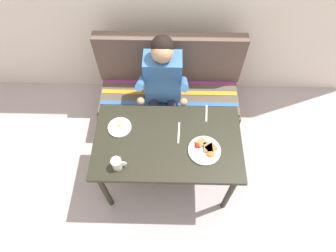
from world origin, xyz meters
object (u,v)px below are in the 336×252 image
(fork, at_px, (206,113))
(knife, at_px, (179,133))
(coffee_mug, at_px, (117,163))
(table, at_px, (168,146))
(plate_breakfast, at_px, (205,149))
(plate_eggs, at_px, (120,127))
(couch, at_px, (169,97))
(person, at_px, (163,84))

(fork, height_order, knife, same)
(coffee_mug, bearing_deg, table, 31.76)
(table, height_order, plate_breakfast, plate_breakfast)
(plate_eggs, relative_size, fork, 1.14)
(table, xyz_separation_m, couch, (0.00, 0.76, -0.32))
(plate_eggs, bearing_deg, person, 54.00)
(couch, bearing_deg, knife, -82.52)
(plate_breakfast, bearing_deg, plate_eggs, 164.31)
(person, height_order, coffee_mug, person)
(couch, relative_size, plate_breakfast, 5.59)
(plate_eggs, bearing_deg, coffee_mug, -85.55)
(person, relative_size, plate_breakfast, 4.70)
(person, xyz_separation_m, plate_breakfast, (0.35, -0.67, 0.00))
(table, height_order, knife, knife)
(plate_eggs, bearing_deg, plate_breakfast, -15.69)
(couch, height_order, plate_breakfast, couch)
(coffee_mug, relative_size, knife, 0.59)
(person, relative_size, fork, 7.13)
(fork, bearing_deg, table, -135.47)
(table, height_order, couch, couch)
(person, height_order, plate_eggs, person)
(table, height_order, fork, fork)
(table, height_order, plate_eggs, plate_eggs)
(table, relative_size, plate_eggs, 6.18)
(table, bearing_deg, plate_eggs, 163.65)
(person, distance_m, plate_eggs, 0.58)
(person, bearing_deg, knife, -73.86)
(table, height_order, person, person)
(person, height_order, fork, person)
(table, distance_m, plate_breakfast, 0.32)
(table, relative_size, coffee_mug, 10.17)
(couch, relative_size, person, 1.19)
(couch, bearing_deg, plate_breakfast, -70.69)
(table, distance_m, person, 0.60)
(couch, xyz_separation_m, plate_eggs, (-0.40, -0.65, 0.41))
(table, bearing_deg, couch, 90.00)
(table, xyz_separation_m, plate_breakfast, (0.30, -0.08, 0.10))
(person, bearing_deg, fork, -38.91)
(plate_breakfast, distance_m, knife, 0.26)
(table, xyz_separation_m, fork, (0.33, 0.28, 0.08))
(table, relative_size, person, 0.99)
(coffee_mug, relative_size, fork, 0.69)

